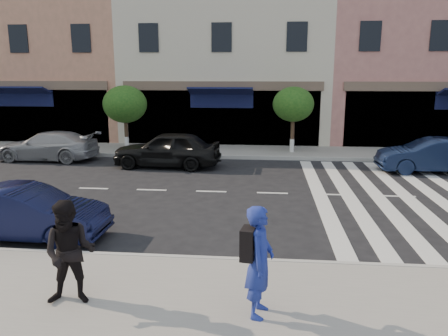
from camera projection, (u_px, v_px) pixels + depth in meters
The scene contains 14 objects.
ground at pixel (191, 236), 10.45m from camera, with size 120.00×120.00×0.00m, color black.
sidewalk_near at pixel (150, 320), 6.79m from camera, with size 60.00×4.50×0.15m, color gray.
sidewalk_far at pixel (229, 151), 21.12m from camera, with size 60.00×3.00×0.15m, color gray.
building_west_mid at pixel (57, 18), 26.47m from camera, with size 10.00×9.00×14.00m, color tan.
building_centre at pixel (229, 43), 25.83m from camera, with size 11.00×9.00×11.00m, color beige.
building_east_mid at pixel (442, 23), 24.50m from camera, with size 13.00×9.00×13.00m, color tan.
street_tree_wb at pixel (125, 105), 20.91m from camera, with size 2.10×2.10×3.06m.
street_tree_c at pixel (293, 105), 20.16m from camera, with size 1.90×1.90×3.04m.
photographer at pixel (260, 261), 6.65m from camera, with size 0.64×0.42×1.76m, color navy.
walker at pixel (70, 253), 7.00m from camera, with size 0.84×0.66×1.74m, color black.
car_near_mid at pixel (26, 213), 10.21m from camera, with size 1.33×3.80×1.25m, color black.
car_far_left at pixel (48, 146), 19.29m from camera, with size 1.79×4.41×1.28m, color gray.
car_far_mid at pixel (167, 149), 17.88m from camera, with size 1.75×4.34×1.48m, color black.
car_far_right at pixel (432, 156), 16.94m from camera, with size 1.41×4.06×1.34m, color #0E1832.
Camera 1 is at (1.72, -9.73, 3.87)m, focal length 35.00 mm.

